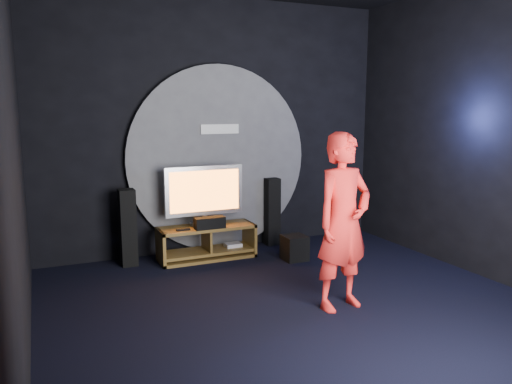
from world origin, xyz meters
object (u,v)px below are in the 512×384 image
Objects in this scene: media_console at (207,244)px; tower_speaker_left at (128,228)px; tv at (204,193)px; tower_speaker_right at (272,211)px; player at (343,222)px; subwoofer at (295,248)px.

tower_speaker_left is at bearing 172.23° from media_console.
media_console is at bearing -83.62° from tv.
tower_speaker_right is 0.56× the size of player.
media_console is at bearing 100.26° from player.
player is (0.74, -2.19, 0.00)m from tv.
subwoofer is (1.05, -0.53, -0.03)m from media_console.
tower_speaker_left reaches higher than subwoofer.
player is (-0.36, -2.42, 0.40)m from tower_speaker_right.
subwoofer is at bearing -26.73° from media_console.
player is (-0.31, -1.59, 0.73)m from subwoofer.
tower_speaker_right is at bearing 14.92° from media_console.
player reaches higher than media_console.
player is at bearing -52.24° from tower_speaker_left.
media_console is at bearing -165.08° from tower_speaker_right.
tower_speaker_right reaches higher than subwoofer.
subwoofer is at bearing 70.03° from player.
tv reaches higher than subwoofer.
tv is at bearing 99.89° from player.
tower_speaker_right is (2.12, 0.15, 0.00)m from tower_speaker_left.
tv is 1.08m from tower_speaker_left.
tv is 2.31m from player.
tv is 1.08× the size of tower_speaker_right.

